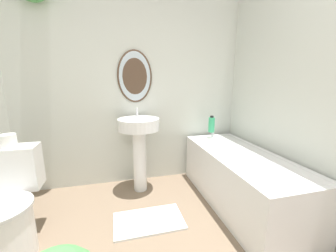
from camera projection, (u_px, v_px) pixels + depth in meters
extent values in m
cube|color=silver|center=(133.00, 84.00, 2.43)|extent=(2.74, 0.06, 2.40)
ellipsoid|color=#4C3828|center=(135.00, 76.00, 2.37)|extent=(0.40, 0.02, 0.60)
ellipsoid|color=silver|center=(135.00, 76.00, 2.37)|extent=(0.36, 0.01, 0.56)
cube|color=silver|center=(312.00, 86.00, 1.67)|extent=(0.06, 2.36, 2.40)
cylinder|color=white|center=(2.00, 235.00, 1.43)|extent=(0.40, 0.40, 0.38)
cube|color=white|center=(13.00, 168.00, 1.64)|extent=(0.38, 0.20, 0.35)
cylinder|color=white|center=(140.00, 160.00, 2.33)|extent=(0.15, 0.15, 0.72)
cylinder|color=white|center=(139.00, 124.00, 2.24)|extent=(0.45, 0.45, 0.12)
cylinder|color=silver|center=(137.00, 112.00, 2.34)|extent=(0.02, 0.02, 0.10)
cube|color=silver|center=(240.00, 179.00, 2.08)|extent=(0.63, 1.49, 0.54)
cube|color=white|center=(242.00, 155.00, 2.03)|extent=(0.53, 1.39, 0.04)
cylinder|color=silver|center=(213.00, 134.00, 2.63)|extent=(0.04, 0.04, 0.08)
cylinder|color=#38B275|center=(211.00, 125.00, 2.54)|extent=(0.08, 0.08, 0.18)
cylinder|color=black|center=(212.00, 117.00, 2.52)|extent=(0.04, 0.04, 0.02)
cube|color=silver|center=(149.00, 221.00, 1.85)|extent=(0.61, 0.37, 0.02)
cylinder|color=white|center=(8.00, 141.00, 1.59)|extent=(0.11, 0.11, 0.10)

